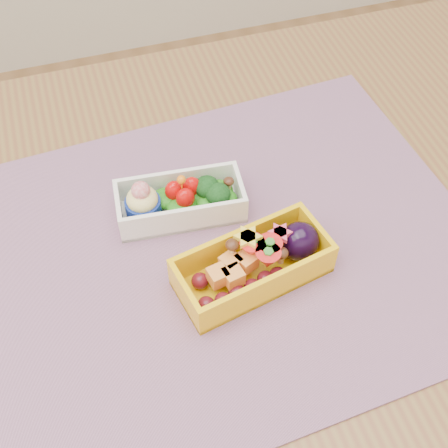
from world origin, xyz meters
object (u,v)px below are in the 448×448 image
object	(u,v)px
bento_white	(180,201)
bento_yellow	(256,263)
table	(249,297)
placemat	(219,250)

from	to	relation	value
bento_white	bento_yellow	bearing A→B (deg)	-58.77
table	placemat	size ratio (longest dim) A/B	2.04
table	bento_yellow	distance (m)	0.13
placemat	bento_white	world-z (taller)	bento_white
table	bento_white	bearing A→B (deg)	128.92
placemat	bento_yellow	size ratio (longest dim) A/B	3.32
bento_yellow	placemat	bearing A→B (deg)	108.71
bento_white	bento_yellow	distance (m)	0.13
placemat	bento_yellow	bearing A→B (deg)	-60.13
placemat	bento_white	size ratio (longest dim) A/B	3.84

